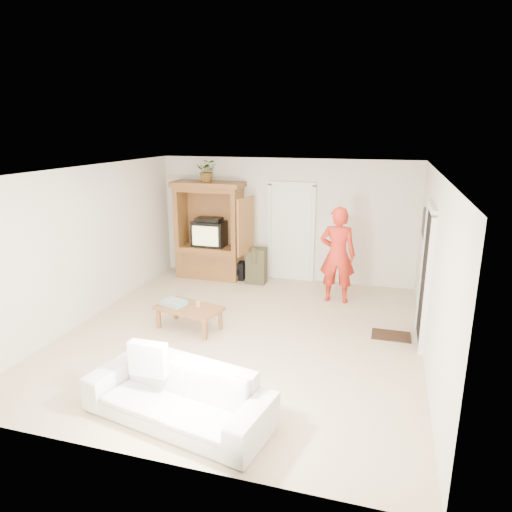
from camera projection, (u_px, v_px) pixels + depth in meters
The scene contains 19 objects.
floor at pixel (242, 334), 7.32m from camera, with size 6.00×6.00×0.00m, color tan.
ceiling at pixel (241, 170), 6.62m from camera, with size 6.00×6.00×0.00m, color white.
wall_back at pixel (285, 220), 9.75m from camera, with size 5.50×5.50×0.00m, color silver.
wall_front at pixel (141, 341), 4.20m from camera, with size 5.50×5.50×0.00m, color silver.
wall_left at pixel (87, 244), 7.71m from camera, with size 6.00×6.00×0.00m, color silver.
wall_right at pixel (432, 272), 6.23m from camera, with size 6.00×6.00×0.00m, color silver.
armoire at pixel (211, 237), 9.96m from camera, with size 1.82×1.14×2.10m.
door_back at pixel (291, 234), 9.75m from camera, with size 0.85×0.05×2.04m, color white.
doorway_right at pixel (426, 278), 6.87m from camera, with size 0.05×0.90×2.04m, color black.
framed_picture at pixel (424, 223), 7.91m from camera, with size 0.03×0.60×0.48m, color black.
doormat at pixel (391, 335), 7.26m from camera, with size 0.60×0.40×0.02m, color #382316.
plant at pixel (207, 171), 9.56m from camera, with size 0.42×0.36×0.47m, color #4C7238.
man at pixel (337, 255), 8.50m from camera, with size 0.67×0.44×1.83m, color red.
sofa at pixel (178, 395), 5.10m from camera, with size 2.15×0.84×0.63m, color silver.
coffee_table at pixel (189, 309), 7.43m from camera, with size 1.15×0.79×0.39m.
towel at pixel (174, 303), 7.48m from camera, with size 0.38×0.28×0.08m, color #C6425A.
candle at pixel (198, 304), 7.41m from camera, with size 0.08×0.08×0.10m, color tan.
backpack_black at pixel (237, 271), 9.90m from camera, with size 0.33×0.19×0.40m, color black, non-canonical shape.
backpack_olive at pixel (256, 266), 9.66m from camera, with size 0.40×0.30×0.77m, color #47442B, non-canonical shape.
Camera 1 is at (2.09, -6.38, 3.19)m, focal length 32.00 mm.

